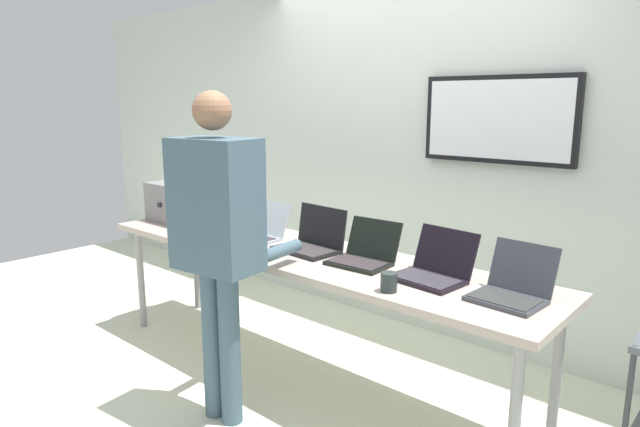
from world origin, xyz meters
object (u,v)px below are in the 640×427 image
(laptop_station_0, at_px, (224,221))
(laptop_station_3, at_px, (364,254))
(workbench, at_px, (303,259))
(laptop_station_1, at_px, (259,231))
(laptop_station_4, at_px, (434,269))
(laptop_station_5, at_px, (512,287))
(equipment_box, at_px, (181,202))
(coffee_mug, at_px, (389,282))
(laptop_station_2, at_px, (312,241))
(person, at_px, (218,228))

(laptop_station_0, height_order, laptop_station_3, laptop_station_0)
(workbench, bearing_deg, laptop_station_1, 176.05)
(laptop_station_4, relative_size, laptop_station_5, 1.11)
(equipment_box, distance_m, laptop_station_1, 0.85)
(equipment_box, height_order, coffee_mug, equipment_box)
(laptop_station_2, bearing_deg, laptop_station_1, -177.35)
(laptop_station_3, height_order, laptop_station_5, laptop_station_5)
(laptop_station_1, xyz_separation_m, laptop_station_4, (1.26, 0.02, 0.00))
(workbench, height_order, coffee_mug, coffee_mug)
(workbench, height_order, person, person)
(laptop_station_0, bearing_deg, laptop_station_5, -0.88)
(laptop_station_0, distance_m, laptop_station_2, 0.83)
(equipment_box, distance_m, laptop_station_5, 2.52)
(workbench, distance_m, person, 0.69)
(laptop_station_3, height_order, person, person)
(laptop_station_4, bearing_deg, workbench, -176.87)
(laptop_station_1, height_order, laptop_station_5, laptop_station_5)
(laptop_station_4, distance_m, person, 1.10)
(person, bearing_deg, laptop_station_5, 27.38)
(workbench, distance_m, laptop_station_0, 0.82)
(laptop_station_0, xyz_separation_m, laptop_station_5, (2.07, -0.03, 0.00))
(coffee_mug, bearing_deg, laptop_station_5, 30.63)
(laptop_station_1, relative_size, person, 0.18)
(laptop_station_5, bearing_deg, laptop_station_2, 179.23)
(laptop_station_2, bearing_deg, equipment_box, -178.90)
(equipment_box, bearing_deg, coffee_mug, -7.64)
(equipment_box, height_order, laptop_station_4, equipment_box)
(laptop_station_5, distance_m, coffee_mug, 0.55)
(person, bearing_deg, laptop_station_2, 87.50)
(laptop_station_2, distance_m, laptop_station_5, 1.23)
(laptop_station_0, relative_size, laptop_station_4, 0.98)
(laptop_station_3, relative_size, coffee_mug, 3.67)
(laptop_station_1, distance_m, laptop_station_4, 1.26)
(laptop_station_3, bearing_deg, person, -122.79)
(laptop_station_4, bearing_deg, laptop_station_1, -179.16)
(laptop_station_0, height_order, laptop_station_1, laptop_station_0)
(laptop_station_0, relative_size, laptop_station_2, 0.91)
(equipment_box, distance_m, person, 1.41)
(laptop_station_1, xyz_separation_m, coffee_mug, (1.19, -0.28, -0.01))
(laptop_station_0, bearing_deg, laptop_station_3, -1.05)
(workbench, relative_size, laptop_station_1, 9.66)
(workbench, height_order, laptop_station_0, laptop_station_0)
(equipment_box, bearing_deg, laptop_station_4, 0.63)
(person, bearing_deg, laptop_station_3, 57.21)
(laptop_station_1, xyz_separation_m, laptop_station_5, (1.67, 0.00, 0.00))
(workbench, distance_m, laptop_station_2, 0.12)
(laptop_station_3, distance_m, coffee_mug, 0.46)
(laptop_station_2, relative_size, person, 0.23)
(workbench, distance_m, coffee_mug, 0.83)
(equipment_box, height_order, laptop_station_3, equipment_box)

